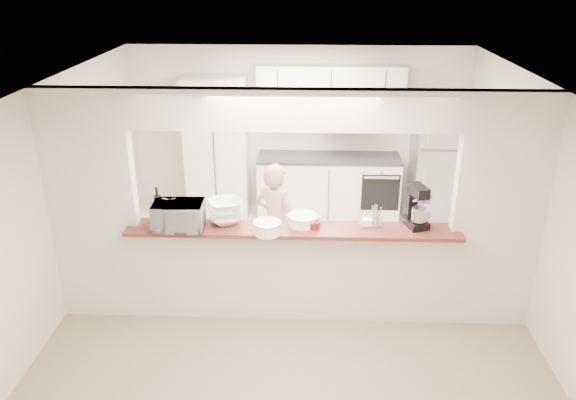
# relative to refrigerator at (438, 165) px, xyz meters

# --- Properties ---
(floor) EXTENTS (6.00, 6.00, 0.00)m
(floor) POSITION_rel_refrigerator_xyz_m (-2.05, -2.65, -0.85)
(floor) COLOR gray
(floor) RESTS_ON ground
(tile_overlay) EXTENTS (5.00, 2.90, 0.01)m
(tile_overlay) POSITION_rel_refrigerator_xyz_m (-2.05, -1.10, -0.84)
(tile_overlay) COLOR beige
(tile_overlay) RESTS_ON floor
(partition) EXTENTS (5.00, 0.15, 2.50)m
(partition) POSITION_rel_refrigerator_xyz_m (-2.05, -2.65, 0.63)
(partition) COLOR beige
(partition) RESTS_ON floor
(bar_counter) EXTENTS (3.40, 0.38, 1.09)m
(bar_counter) POSITION_rel_refrigerator_xyz_m (-2.05, -2.65, -0.27)
(bar_counter) COLOR beige
(bar_counter) RESTS_ON floor
(kitchen_cabinets) EXTENTS (3.15, 0.62, 2.25)m
(kitchen_cabinets) POSITION_rel_refrigerator_xyz_m (-2.24, 0.07, 0.12)
(kitchen_cabinets) COLOR silver
(kitchen_cabinets) RESTS_ON floor
(refrigerator) EXTENTS (0.75, 0.70, 1.70)m
(refrigerator) POSITION_rel_refrigerator_xyz_m (0.00, 0.00, 0.00)
(refrigerator) COLOR #ABABB0
(refrigerator) RESTS_ON floor
(flower_left) EXTENTS (0.30, 0.26, 0.31)m
(flower_left) POSITION_rel_refrigerator_xyz_m (-3.35, -2.60, 0.40)
(flower_left) COLOR #E579DD
(flower_left) RESTS_ON bar_counter
(wine_bottle_a) EXTENTS (0.06, 0.06, 0.32)m
(wine_bottle_a) POSITION_rel_refrigerator_xyz_m (-3.45, -2.58, 0.36)
(wine_bottle_a) COLOR black
(wine_bottle_a) RESTS_ON bar_counter
(wine_bottle_b) EXTENTS (0.08, 0.08, 0.38)m
(wine_bottle_b) POSITION_rel_refrigerator_xyz_m (-3.45, -2.58, 0.39)
(wine_bottle_b) COLOR black
(wine_bottle_b) RESTS_ON bar_counter
(toaster_oven) EXTENTS (0.51, 0.36, 0.28)m
(toaster_oven) POSITION_rel_refrigerator_xyz_m (-3.20, -2.75, 0.38)
(toaster_oven) COLOR #A1A2A6
(toaster_oven) RESTS_ON bar_counter
(serving_bowls) EXTENTS (0.45, 0.45, 0.25)m
(serving_bowls) POSITION_rel_refrigerator_xyz_m (-2.75, -2.60, 0.36)
(serving_bowls) COLOR white
(serving_bowls) RESTS_ON bar_counter
(plate_stack_a) EXTENTS (0.28, 0.28, 0.13)m
(plate_stack_a) POSITION_rel_refrigerator_xyz_m (-2.30, -2.84, 0.30)
(plate_stack_a) COLOR white
(plate_stack_a) RESTS_ON bar_counter
(plate_stack_b) EXTENTS (0.31, 0.31, 0.11)m
(plate_stack_b) POSITION_rel_refrigerator_xyz_m (-1.95, -2.62, 0.29)
(plate_stack_b) COLOR white
(plate_stack_b) RESTS_ON bar_counter
(red_bowl) EXTENTS (0.15, 0.15, 0.07)m
(red_bowl) POSITION_rel_refrigerator_xyz_m (-1.85, -2.68, 0.27)
(red_bowl) COLOR maroon
(red_bowl) RESTS_ON bar_counter
(tan_bowl) EXTENTS (0.15, 0.15, 0.07)m
(tan_bowl) POSITION_rel_refrigerator_xyz_m (-1.84, -2.57, 0.27)
(tan_bowl) COLOR #C7B68D
(tan_bowl) RESTS_ON bar_counter
(utensil_caddy) EXTENTS (0.24, 0.15, 0.22)m
(utensil_caddy) POSITION_rel_refrigerator_xyz_m (-1.25, -2.60, 0.33)
(utensil_caddy) COLOR silver
(utensil_caddy) RESTS_ON bar_counter
(stand_mixer) EXTENTS (0.27, 0.34, 0.44)m
(stand_mixer) POSITION_rel_refrigerator_xyz_m (-0.80, -2.59, 0.44)
(stand_mixer) COLOR black
(stand_mixer) RESTS_ON bar_counter
(flower_right) EXTENTS (0.25, 0.25, 0.36)m
(flower_right) POSITION_rel_refrigerator_xyz_m (-0.75, -2.60, 0.42)
(flower_right) COLOR #B86ECE
(flower_right) RESTS_ON bar_counter
(person) EXTENTS (0.64, 0.56, 1.48)m
(person) POSITION_rel_refrigerator_xyz_m (-2.28, -1.85, -0.11)
(person) COLOR tan
(person) RESTS_ON floor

